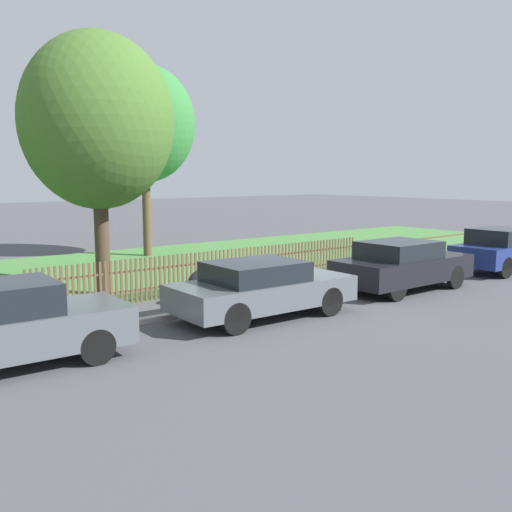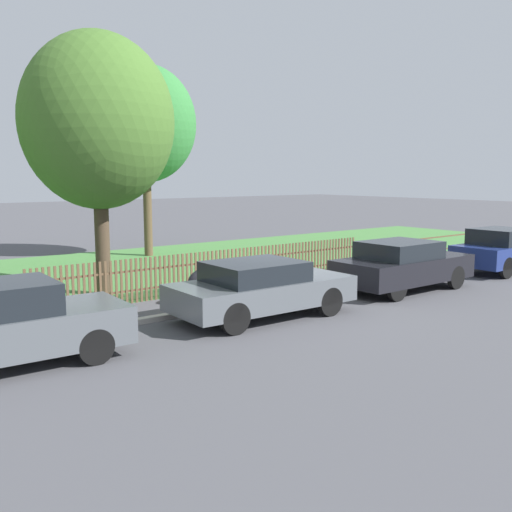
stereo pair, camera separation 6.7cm
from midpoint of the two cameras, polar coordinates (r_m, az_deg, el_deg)
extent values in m
plane|color=#4C4C51|center=(14.53, 1.17, -4.67)|extent=(120.00, 120.00, 0.00)
cube|color=#B2ADA3|center=(14.59, 0.92, -4.37)|extent=(40.86, 0.20, 0.12)
cube|color=#477F3D|center=(20.37, -11.49, -1.13)|extent=(40.86, 9.96, 0.01)
cube|color=brown|center=(16.10, -3.54, -2.27)|extent=(40.86, 0.03, 0.05)
cube|color=brown|center=(16.02, -3.56, -0.51)|extent=(40.86, 0.03, 0.05)
cube|color=brown|center=(13.77, -22.18, -3.56)|extent=(0.06, 0.03, 1.14)
cube|color=brown|center=(13.80, -21.64, -3.51)|extent=(0.06, 0.03, 1.14)
cube|color=brown|center=(13.84, -21.10, -3.45)|extent=(0.06, 0.03, 1.14)
cube|color=brown|center=(13.88, -20.56, -3.39)|extent=(0.06, 0.03, 1.14)
cube|color=brown|center=(13.92, -20.03, -3.33)|extent=(0.06, 0.03, 1.14)
cube|color=brown|center=(13.96, -19.50, -3.27)|extent=(0.06, 0.03, 1.14)
cube|color=brown|center=(14.00, -18.98, -3.22)|extent=(0.06, 0.03, 1.14)
cube|color=brown|center=(14.05, -18.46, -3.16)|extent=(0.06, 0.03, 1.14)
cube|color=brown|center=(14.09, -17.94, -3.10)|extent=(0.06, 0.03, 1.14)
cube|color=brown|center=(14.14, -17.42, -3.04)|extent=(0.06, 0.03, 1.14)
cube|color=brown|center=(14.18, -16.91, -2.98)|extent=(0.06, 0.03, 1.14)
cube|color=brown|center=(14.23, -16.40, -2.93)|extent=(0.06, 0.03, 1.14)
cube|color=brown|center=(14.28, -15.90, -2.87)|extent=(0.06, 0.03, 1.14)
cube|color=brown|center=(14.33, -15.40, -2.81)|extent=(0.06, 0.03, 1.14)
cube|color=brown|center=(14.38, -14.90, -2.76)|extent=(0.06, 0.03, 1.14)
cube|color=brown|center=(14.44, -14.41, -2.70)|extent=(0.06, 0.03, 1.14)
cube|color=brown|center=(14.49, -13.92, -2.64)|extent=(0.06, 0.03, 1.14)
cube|color=brown|center=(14.55, -13.43, -2.59)|extent=(0.06, 0.03, 1.14)
cube|color=brown|center=(14.60, -12.95, -2.53)|extent=(0.06, 0.03, 1.14)
cube|color=brown|center=(14.66, -12.47, -2.47)|extent=(0.06, 0.03, 1.14)
cube|color=brown|center=(14.72, -12.00, -2.42)|extent=(0.06, 0.03, 1.14)
cube|color=brown|center=(14.78, -11.52, -2.36)|extent=(0.06, 0.03, 1.14)
cube|color=brown|center=(14.84, -11.06, -2.31)|extent=(0.06, 0.03, 1.14)
cube|color=brown|center=(14.90, -10.59, -2.25)|extent=(0.06, 0.03, 1.14)
cube|color=brown|center=(14.96, -10.13, -2.20)|extent=(0.06, 0.03, 1.14)
cube|color=brown|center=(15.02, -9.68, -2.15)|extent=(0.06, 0.03, 1.14)
cube|color=brown|center=(15.08, -9.22, -2.09)|extent=(0.06, 0.03, 1.14)
cube|color=brown|center=(15.15, -8.78, -2.04)|extent=(0.06, 0.03, 1.14)
cube|color=brown|center=(15.22, -8.33, -1.99)|extent=(0.06, 0.03, 1.14)
cube|color=brown|center=(15.28, -7.89, -1.93)|extent=(0.06, 0.03, 1.14)
cube|color=brown|center=(15.35, -7.46, -1.88)|extent=(0.06, 0.03, 1.14)
cube|color=brown|center=(15.42, -7.02, -1.83)|extent=(0.06, 0.03, 1.14)
cube|color=brown|center=(15.49, -6.59, -1.78)|extent=(0.06, 0.03, 1.14)
cube|color=brown|center=(15.56, -6.17, -1.73)|extent=(0.06, 0.03, 1.14)
cube|color=brown|center=(15.63, -5.75, -1.68)|extent=(0.06, 0.03, 1.14)
cube|color=brown|center=(15.70, -5.33, -1.62)|extent=(0.06, 0.03, 1.14)
cube|color=brown|center=(15.77, -4.92, -1.57)|extent=(0.06, 0.03, 1.14)
cube|color=brown|center=(15.85, -4.51, -1.52)|extent=(0.06, 0.03, 1.14)
cube|color=brown|center=(15.92, -4.10, -1.48)|extent=(0.06, 0.03, 1.14)
cube|color=brown|center=(16.00, -3.70, -1.43)|extent=(0.06, 0.03, 1.14)
cube|color=brown|center=(16.07, -3.30, -1.38)|extent=(0.06, 0.03, 1.14)
cube|color=brown|center=(16.15, -2.91, -1.33)|extent=(0.06, 0.03, 1.14)
cube|color=brown|center=(16.23, -2.52, -1.28)|extent=(0.06, 0.03, 1.14)
cube|color=brown|center=(16.30, -2.13, -1.23)|extent=(0.06, 0.03, 1.14)
cube|color=brown|center=(16.38, -1.75, -1.19)|extent=(0.06, 0.03, 1.14)
cube|color=brown|center=(16.46, -1.37, -1.14)|extent=(0.06, 0.03, 1.14)
cube|color=brown|center=(16.54, -0.99, -1.09)|extent=(0.06, 0.03, 1.14)
cube|color=brown|center=(16.63, -0.62, -1.05)|extent=(0.06, 0.03, 1.14)
cube|color=brown|center=(16.71, -0.25, -1.00)|extent=(0.06, 0.03, 1.14)
cube|color=brown|center=(16.79, 0.11, -0.96)|extent=(0.06, 0.03, 1.14)
cube|color=brown|center=(16.87, 0.47, -0.91)|extent=(0.06, 0.03, 1.14)
cube|color=brown|center=(16.96, 0.83, -0.87)|extent=(0.06, 0.03, 1.14)
cube|color=brown|center=(17.04, 1.19, -0.83)|extent=(0.06, 0.03, 1.14)
cube|color=brown|center=(17.13, 1.54, -0.78)|extent=(0.06, 0.03, 1.14)
cube|color=brown|center=(17.21, 1.88, -0.74)|extent=(0.06, 0.03, 1.14)
cube|color=brown|center=(17.30, 2.23, -0.70)|extent=(0.06, 0.03, 1.14)
cube|color=brown|center=(17.39, 2.57, -0.66)|extent=(0.06, 0.03, 1.14)
cube|color=brown|center=(17.47, 2.90, -0.61)|extent=(0.06, 0.03, 1.14)
cube|color=brown|center=(17.56, 3.24, -0.57)|extent=(0.06, 0.03, 1.14)
cube|color=brown|center=(17.65, 3.57, -0.53)|extent=(0.06, 0.03, 1.14)
cube|color=brown|center=(17.74, 3.89, -0.49)|extent=(0.06, 0.03, 1.14)
cube|color=brown|center=(17.83, 4.22, -0.45)|extent=(0.06, 0.03, 1.14)
cube|color=brown|center=(17.92, 4.54, -0.41)|extent=(0.06, 0.03, 1.14)
cube|color=brown|center=(18.01, 4.86, -0.37)|extent=(0.06, 0.03, 1.14)
cube|color=brown|center=(18.11, 5.17, -0.33)|extent=(0.06, 0.03, 1.14)
cube|color=brown|center=(18.20, 5.48, -0.29)|extent=(0.06, 0.03, 1.14)
cube|color=brown|center=(18.29, 5.79, -0.26)|extent=(0.06, 0.03, 1.14)
cube|color=brown|center=(18.38, 6.09, -0.22)|extent=(0.06, 0.03, 1.14)
cube|color=brown|center=(18.48, 6.39, -0.18)|extent=(0.06, 0.03, 1.14)
cube|color=brown|center=(18.57, 6.69, -0.14)|extent=(0.06, 0.03, 1.14)
cube|color=brown|center=(18.67, 6.98, -0.11)|extent=(0.06, 0.03, 1.14)
cube|color=brown|center=(18.76, 7.28, -0.07)|extent=(0.06, 0.03, 1.14)
cube|color=brown|center=(18.86, 7.57, -0.03)|extent=(0.06, 0.03, 1.14)
cube|color=brown|center=(18.96, 7.85, 0.00)|extent=(0.06, 0.03, 1.14)
cube|color=brown|center=(19.05, 8.14, 0.04)|extent=(0.06, 0.03, 1.14)
cube|color=brown|center=(19.15, 8.42, 0.07)|extent=(0.06, 0.03, 1.14)
cube|color=brown|center=(19.25, 8.69, 0.11)|extent=(0.06, 0.03, 1.14)
cube|color=brown|center=(19.35, 8.97, 0.14)|extent=(0.06, 0.03, 1.14)
cube|color=brown|center=(19.45, 9.24, 0.18)|extent=(0.06, 0.03, 1.14)
cube|color=brown|center=(19.54, 9.51, 0.21)|extent=(0.06, 0.03, 1.14)
cube|color=#51565B|center=(10.45, -23.56, -7.04)|extent=(3.97, 1.75, 0.66)
cylinder|color=black|center=(11.52, -18.38, -6.87)|extent=(0.63, 0.16, 0.63)
cylinder|color=black|center=(10.16, -15.77, -8.74)|extent=(0.63, 0.16, 0.63)
cube|color=#51565B|center=(12.92, 0.54, -3.66)|extent=(4.29, 1.91, 0.58)
cube|color=black|center=(12.70, -0.22, -1.54)|extent=(2.08, 1.68, 0.44)
cylinder|color=black|center=(14.41, 2.70, -3.41)|extent=(0.67, 0.16, 0.67)
cylinder|color=black|center=(13.19, 7.31, -4.54)|extent=(0.67, 0.16, 0.67)
cylinder|color=black|center=(12.94, -6.37, -4.78)|extent=(0.67, 0.16, 0.67)
cylinder|color=black|center=(11.57, -2.16, -6.28)|extent=(0.67, 0.16, 0.67)
cube|color=black|center=(16.51, 14.38, -1.22)|extent=(4.22, 1.81, 0.65)
cube|color=black|center=(16.26, 13.99, 0.63)|extent=(2.03, 1.63, 0.46)
cylinder|color=black|center=(18.08, 14.79, -1.33)|extent=(0.67, 0.14, 0.67)
cylinder|color=black|center=(17.14, 19.22, -2.02)|extent=(0.67, 0.14, 0.67)
cylinder|color=black|center=(16.09, 9.15, -2.30)|extent=(0.67, 0.14, 0.67)
cylinder|color=black|center=(15.04, 13.81, -3.17)|extent=(0.67, 0.14, 0.67)
cube|color=navy|center=(20.78, 23.32, 0.26)|extent=(3.80, 1.74, 0.66)
cube|color=black|center=(20.56, 23.15, 1.83)|extent=(1.83, 1.55, 0.51)
cylinder|color=black|center=(22.22, 22.98, 0.02)|extent=(0.68, 0.15, 0.68)
cylinder|color=black|center=(20.21, 19.71, -0.55)|extent=(0.68, 0.15, 0.68)
cylinder|color=black|center=(19.43, 23.61, -1.08)|extent=(0.68, 0.15, 0.68)
cylinder|color=black|center=(14.89, -2.06, -3.16)|extent=(0.61, 0.10, 0.61)
cylinder|color=black|center=(14.20, -6.18, -3.76)|extent=(0.61, 0.10, 0.61)
ellipsoid|color=black|center=(14.48, -4.08, -2.26)|extent=(1.66, 0.56, 0.73)
ellipsoid|color=black|center=(14.66, -2.81, -1.33)|extent=(0.39, 0.70, 0.34)
cylinder|color=#473828|center=(15.76, -15.28, 2.20)|extent=(0.39, 0.39, 3.34)
ellipsoid|color=#426B28|center=(15.75, -15.69, 12.84)|extent=(3.97, 3.97, 4.56)
cylinder|color=brown|center=(23.12, -10.97, 4.88)|extent=(0.33, 0.33, 3.95)
ellipsoid|color=#337A38|center=(23.18, -11.19, 12.86)|extent=(3.95, 3.95, 4.55)
camera|label=1|loc=(0.03, -90.13, -0.02)|focal=40.00mm
camera|label=2|loc=(0.03, 89.87, 0.02)|focal=40.00mm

